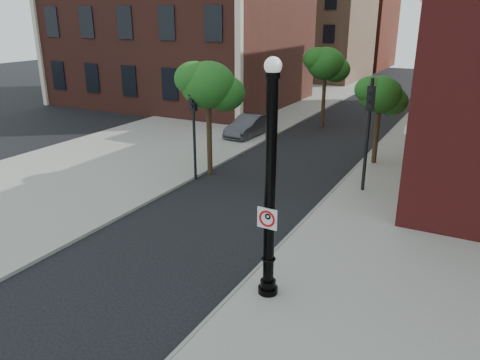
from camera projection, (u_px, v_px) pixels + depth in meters
The scene contains 15 objects.
ground at pixel (175, 273), 13.42m from camera, with size 120.00×120.00×0.00m, color black.
sidewalk_right at pixel (439, 195), 19.06m from camera, with size 8.00×60.00×0.12m, color gray.
sidewalk_left at pixel (220, 121), 32.37m from camera, with size 10.00×50.00×0.12m, color gray.
curb_edge at pixel (344, 180), 20.81m from camera, with size 0.10×60.00×0.14m, color gray.
bg_building_tan_a at pixel (312, 24), 53.35m from camera, with size 12.00×12.00×12.00m, color #9D7455.
bg_building_red at pixel (346, 30), 65.33m from camera, with size 12.00×12.00×10.00m, color maroon.
lamppost at pixel (270, 196), 11.39m from camera, with size 0.52×0.52×6.15m.
no_parking_sign at pixel (267, 218), 11.43m from camera, with size 0.54×0.08×0.54m.
parked_car at pixel (249, 126), 28.34m from camera, with size 1.39×3.98×1.31m, color #333238.
traffic_signal_left at pixel (193, 116), 20.21m from camera, with size 0.27×0.35×4.25m.
traffic_signal_right at pixel (369, 117), 18.47m from camera, with size 0.32×0.40×4.74m.
utility_pole at pixel (408, 140), 17.15m from camera, with size 0.11×0.11×5.33m, color #999999.
street_tree_a at pixel (209, 86), 20.49m from camera, with size 2.86×2.58×5.15m.
street_tree_b at pixel (326, 64), 29.72m from camera, with size 2.84×2.57×5.12m.
street_tree_c at pixel (381, 96), 22.04m from camera, with size 2.41×2.18×4.34m.
Camera 1 is at (7.19, -9.49, 7.01)m, focal length 35.00 mm.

